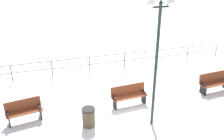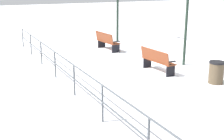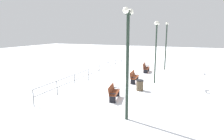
% 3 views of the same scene
% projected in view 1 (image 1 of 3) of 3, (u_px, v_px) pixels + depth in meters
% --- Properties ---
extents(ground_plane, '(80.00, 80.00, 0.00)m').
position_uv_depth(ground_plane, '(128.00, 103.00, 11.70)').
color(ground_plane, white).
rests_on(ground_plane, ground).
extents(bench_nearest, '(0.73, 1.49, 0.89)m').
position_uv_depth(bench_nearest, '(24.00, 111.00, 10.33)').
color(bench_nearest, brown).
rests_on(bench_nearest, ground).
extents(bench_second, '(0.60, 1.66, 0.91)m').
position_uv_depth(bench_second, '(129.00, 95.00, 11.46)').
color(bench_second, brown).
rests_on(bench_second, ground).
extents(bench_third, '(0.69, 1.68, 0.92)m').
position_uv_depth(bench_third, '(215.00, 82.00, 12.61)').
color(bench_third, brown).
rests_on(bench_third, ground).
extents(lamppost_middle, '(0.29, 0.99, 4.93)m').
position_uv_depth(lamppost_middle, '(158.00, 40.00, 8.85)').
color(lamppost_middle, '#1E2D23').
rests_on(lamppost_middle, ground).
extents(waterfront_railing, '(0.05, 14.60, 0.99)m').
position_uv_depth(waterfront_railing, '(107.00, 60.00, 14.63)').
color(waterfront_railing, '#4C5156').
rests_on(waterfront_railing, ground).
extents(trash_bin, '(0.53, 0.53, 0.77)m').
position_uv_depth(trash_bin, '(89.00, 117.00, 10.07)').
color(trash_bin, brown).
rests_on(trash_bin, ground).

